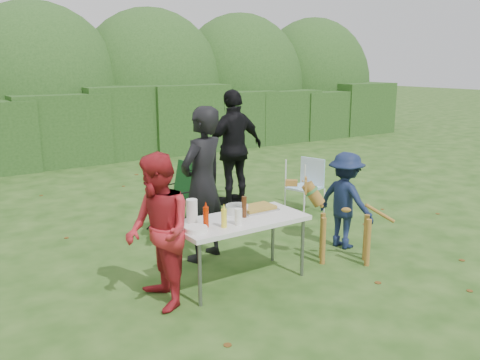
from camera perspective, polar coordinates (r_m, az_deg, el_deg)
ground at (r=6.07m, az=0.79°, el=-10.56°), size 80.00×80.00×0.00m
hedge_row at (r=13.05m, az=-19.75°, el=5.40°), size 22.00×1.40×1.70m
shrub_backdrop at (r=14.53m, az=-21.60°, el=8.95°), size 20.00×2.60×3.20m
folding_table at (r=5.66m, az=0.02°, el=-4.89°), size 1.50×0.70×0.74m
person_cook at (r=6.27m, az=-4.22°, el=-0.49°), size 0.82×0.68×1.93m
person_red_jacket at (r=5.12m, az=-9.17°, el=-5.78°), size 0.68×0.83×1.58m
person_black_puffy at (r=8.69m, az=-0.66°, el=3.60°), size 1.21×0.59×1.99m
child at (r=6.88m, az=11.76°, el=-2.24°), size 0.60×0.90×1.29m
dog at (r=6.39m, az=11.76°, el=-4.70°), size 1.10×1.03×1.02m
camping_chair at (r=7.44m, az=-7.61°, el=-1.99°), size 0.66×0.66×1.02m
lawn_chair at (r=8.47m, az=7.30°, el=-0.60°), size 0.64×0.64×0.88m
food_tray at (r=5.96m, az=1.92°, el=-3.34°), size 0.45×0.30×0.02m
focaccia_bread at (r=5.95m, az=1.92°, el=-3.08°), size 0.40×0.26×0.04m
mustard_bottle at (r=5.33m, az=-1.81°, el=-4.31°), size 0.06×0.06×0.20m
ketchup_bottle at (r=5.35m, az=-3.85°, el=-4.18°), size 0.06×0.06×0.22m
beer_bottle at (r=5.67m, az=0.47°, el=-3.04°), size 0.06×0.06×0.24m
paper_towel_roll at (r=5.50m, az=-5.42°, el=-3.49°), size 0.12×0.12×0.26m
cup_stack at (r=5.41m, az=-0.18°, el=-4.15°), size 0.08×0.08×0.18m
pasta_bowl at (r=5.83m, az=-0.35°, el=-3.30°), size 0.26×0.26×0.10m
plate_stack at (r=5.25m, az=-4.98°, el=-5.51°), size 0.24×0.24×0.05m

